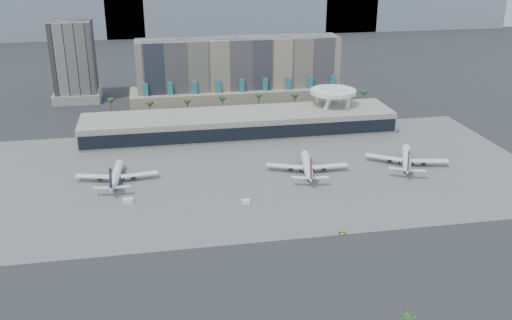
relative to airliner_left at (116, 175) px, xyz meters
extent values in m
plane|color=#232326|center=(63.95, -54.98, -3.30)|extent=(900.00, 900.00, 0.00)
cube|color=#5B5B59|center=(63.95, 0.02, -3.27)|extent=(260.00, 130.00, 0.06)
cube|color=gray|center=(-116.05, 415.02, 24.20)|extent=(260.00, 60.00, 55.00)
cube|color=gray|center=(123.95, 415.02, 31.70)|extent=(300.00, 60.00, 70.00)
cube|color=gray|center=(323.95, 415.02, 19.20)|extent=(220.00, 60.00, 45.00)
cube|color=gray|center=(73.95, 120.02, 17.70)|extent=(130.00, 22.00, 42.00)
cube|color=tan|center=(73.95, 118.02, 1.70)|extent=(140.00, 30.00, 10.00)
cube|color=teal|center=(13.95, 108.02, 5.70)|extent=(3.00, 2.00, 18.00)
cube|color=teal|center=(28.95, 108.02, 5.70)|extent=(3.00, 2.00, 18.00)
cube|color=teal|center=(43.95, 108.02, 5.70)|extent=(3.00, 2.00, 18.00)
cube|color=teal|center=(58.95, 108.02, 5.70)|extent=(3.00, 2.00, 18.00)
cube|color=teal|center=(73.95, 108.02, 5.70)|extent=(3.00, 2.00, 18.00)
cube|color=teal|center=(88.95, 108.02, 5.70)|extent=(3.00, 2.00, 18.00)
cube|color=teal|center=(103.95, 108.02, 5.70)|extent=(3.00, 2.00, 18.00)
cube|color=teal|center=(118.95, 108.02, 5.70)|extent=(3.00, 2.00, 18.00)
cube|color=teal|center=(133.95, 108.02, 5.70)|extent=(3.00, 2.00, 18.00)
cube|color=black|center=(-31.05, 145.02, 22.70)|extent=(26.00, 26.00, 52.00)
cube|color=#A19C8E|center=(-31.05, 145.02, -0.30)|extent=(30.00, 30.00, 6.00)
cube|color=#A19C8E|center=(63.95, 55.02, 2.70)|extent=(170.00, 32.00, 12.00)
cube|color=black|center=(63.95, 38.82, 2.20)|extent=(168.00, 0.60, 7.00)
cube|color=black|center=(63.95, 55.02, 9.95)|extent=(170.00, 12.00, 2.50)
cylinder|color=white|center=(125.31, 67.38, 7.70)|extent=(6.98, 6.99, 21.89)
cylinder|color=white|center=(112.59, 67.38, 7.70)|extent=(6.98, 6.99, 21.89)
cylinder|color=white|center=(112.59, 54.65, 7.70)|extent=(6.98, 6.99, 21.89)
cylinder|color=white|center=(125.31, 54.65, 7.70)|extent=(6.98, 6.99, 21.89)
cylinder|color=white|center=(118.95, 61.02, 16.70)|extent=(26.00, 26.00, 2.20)
cylinder|color=white|center=(118.95, 61.02, 18.00)|extent=(16.00, 16.00, 1.20)
cylinder|color=brown|center=(-6.05, 90.02, 2.70)|extent=(0.70, 0.70, 12.00)
sphere|color=#275020|center=(-6.05, 90.02, 8.40)|extent=(2.80, 2.80, 2.80)
cylinder|color=brown|center=(15.95, 90.02, 2.70)|extent=(0.70, 0.70, 12.00)
sphere|color=#275020|center=(15.95, 90.02, 8.40)|extent=(2.80, 2.80, 2.80)
cylinder|color=brown|center=(37.95, 90.02, 2.70)|extent=(0.70, 0.70, 12.00)
sphere|color=#275020|center=(37.95, 90.02, 8.40)|extent=(2.80, 2.80, 2.80)
cylinder|color=brown|center=(58.95, 90.02, 2.70)|extent=(0.70, 0.70, 12.00)
sphere|color=#275020|center=(58.95, 90.02, 8.40)|extent=(2.80, 2.80, 2.80)
cylinder|color=brown|center=(81.95, 90.02, 2.70)|extent=(0.70, 0.70, 12.00)
sphere|color=#275020|center=(81.95, 90.02, 8.40)|extent=(2.80, 2.80, 2.80)
cylinder|color=brown|center=(103.95, 90.02, 2.70)|extent=(0.70, 0.70, 12.00)
sphere|color=#275020|center=(103.95, 90.02, 8.40)|extent=(2.80, 2.80, 2.80)
cylinder|color=brown|center=(125.95, 90.02, 2.70)|extent=(0.70, 0.70, 12.00)
sphere|color=#275020|center=(125.95, 90.02, 8.40)|extent=(2.80, 2.80, 2.80)
cylinder|color=brown|center=(148.95, 90.02, 2.70)|extent=(0.70, 0.70, 12.00)
sphere|color=#275020|center=(148.95, 90.02, 8.40)|extent=(2.80, 2.80, 2.80)
cylinder|color=white|center=(0.12, 1.62, -0.02)|extent=(5.44, 25.05, 3.64)
cylinder|color=#101B35|center=(0.12, 1.62, -0.16)|extent=(5.33, 24.55, 3.57)
cone|color=white|center=(1.15, 15.83, -0.02)|extent=(3.93, 4.35, 3.64)
cone|color=white|center=(-1.05, -14.41, 0.25)|extent=(4.23, 8.44, 3.64)
cube|color=white|center=(-9.94, 1.44, -0.57)|extent=(16.76, 8.07, 0.32)
cube|color=white|center=(10.05, -0.02, -0.57)|extent=(16.74, 5.84, 0.32)
cylinder|color=black|center=(-7.18, 1.70, -1.48)|extent=(2.26, 3.78, 2.00)
cylinder|color=black|center=(7.35, 0.64, -1.48)|extent=(2.26, 3.78, 2.00)
cube|color=#101B35|center=(-1.15, -15.77, 4.99)|extent=(1.06, 8.28, 9.59)
cube|color=white|center=(-5.21, -15.02, 0.71)|extent=(7.55, 3.50, 0.23)
cube|color=white|center=(2.97, -15.61, 0.71)|extent=(7.41, 2.49, 0.23)
cylinder|color=black|center=(0.82, 11.29, -2.57)|extent=(0.46, 0.46, 1.46)
cylinder|color=black|center=(-2.86, 0.92, -2.57)|extent=(0.64, 0.64, 1.46)
cylinder|color=black|center=(2.96, 0.50, -2.57)|extent=(0.64, 0.64, 1.46)
cylinder|color=white|center=(86.73, -3.27, 0.13)|extent=(8.50, 26.27, 3.81)
cylinder|color=#101B35|center=(86.73, -3.27, -0.01)|extent=(8.33, 25.74, 3.74)
cone|color=white|center=(89.46, 11.39, 0.13)|extent=(4.53, 4.92, 3.81)
cone|color=white|center=(83.66, -19.81, 0.42)|extent=(5.32, 9.13, 3.81)
cube|color=white|center=(76.25, -2.29, -0.44)|extent=(17.31, 10.10, 0.33)
cube|color=white|center=(96.87, -6.13, -0.44)|extent=(17.25, 4.25, 0.33)
cylinder|color=black|center=(79.15, -2.35, -1.39)|extent=(2.76, 4.13, 2.10)
cylinder|color=black|center=(94.15, -5.14, -1.39)|extent=(2.76, 4.13, 2.10)
cube|color=maroon|center=(83.40, -21.22, 5.38)|extent=(2.05, 8.60, 10.04)
cube|color=white|center=(79.27, -19.96, 0.90)|extent=(7.90, 4.41, 0.24)
cube|color=white|center=(87.71, -21.53, 0.90)|extent=(7.71, 2.43, 0.24)
cylinder|color=black|center=(88.59, 6.70, -2.54)|extent=(0.48, 0.48, 1.53)
cylinder|color=black|center=(83.56, -3.65, -2.54)|extent=(0.67, 0.67, 1.53)
cylinder|color=black|center=(89.56, -4.77, -2.54)|extent=(0.67, 0.67, 1.53)
cylinder|color=white|center=(135.98, -3.50, 0.20)|extent=(14.14, 25.88, 3.89)
cylinder|color=#101B35|center=(135.98, -3.50, 0.05)|extent=(13.86, 25.36, 3.81)
cone|color=white|center=(142.04, 10.45, 0.20)|extent=(5.31, 5.56, 3.89)
cone|color=white|center=(129.14, -19.23, 0.49)|extent=(7.05, 9.58, 3.89)
cube|color=white|center=(125.78, -0.13, -0.38)|extent=(16.51, 13.33, 0.34)
cube|color=white|center=(145.40, -8.66, -0.38)|extent=(17.93, 7.30, 0.34)
cylinder|color=black|center=(128.65, -0.85, -1.36)|extent=(3.51, 4.42, 2.14)
cylinder|color=black|center=(142.92, -7.05, -1.36)|extent=(3.51, 4.42, 2.14)
cube|color=#101B35|center=(128.56, -20.57, 5.55)|extent=(3.96, 8.29, 10.24)
cube|color=white|center=(124.74, -18.38, 0.98)|extent=(7.75, 5.89, 0.24)
cube|color=white|center=(132.77, -21.87, 0.98)|extent=(8.07, 4.14, 0.24)
cylinder|color=black|center=(140.10, 5.99, -2.52)|extent=(0.49, 0.49, 1.56)
cylinder|color=black|center=(132.74, -3.15, -2.52)|extent=(0.68, 0.68, 1.56)
cylinder|color=black|center=(138.44, -5.63, -2.52)|extent=(0.68, 0.68, 1.56)
cube|color=white|center=(5.44, -23.35, -2.29)|extent=(4.23, 2.21, 2.02)
cube|color=white|center=(52.93, -32.88, -2.42)|extent=(3.61, 2.29, 1.76)
cube|color=black|center=(83.46, -64.80, -2.77)|extent=(2.33, 0.79, 1.05)
cube|color=yellow|center=(83.46, -64.98, -2.77)|extent=(1.66, 0.40, 0.63)
cylinder|color=black|center=(82.61, -64.80, -2.98)|extent=(0.13, 0.13, 0.63)
cylinder|color=black|center=(84.30, -64.80, -2.98)|extent=(0.13, 0.13, 0.63)
sphere|color=#275020|center=(76.94, -132.85, 10.50)|extent=(2.80, 2.80, 2.80)
camera|label=1|loc=(18.94, -240.49, 98.56)|focal=40.00mm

